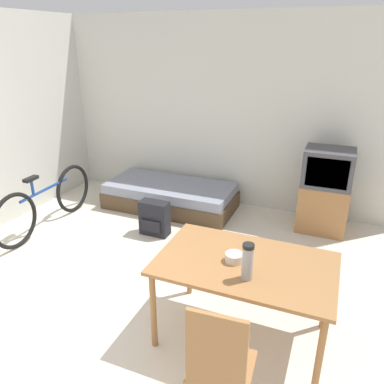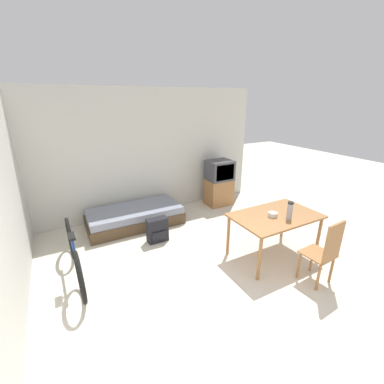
% 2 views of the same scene
% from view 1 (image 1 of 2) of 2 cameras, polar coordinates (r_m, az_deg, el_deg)
% --- Properties ---
extents(ground_plane, '(20.00, 20.00, 0.00)m').
position_cam_1_polar(ground_plane, '(3.30, -22.67, -25.24)').
color(ground_plane, beige).
extents(wall_back, '(5.51, 0.06, 2.70)m').
position_cam_1_polar(wall_back, '(5.57, 2.81, 12.01)').
color(wall_back, silver).
rests_on(wall_back, ground_plane).
extents(daybed, '(1.89, 0.89, 0.37)m').
position_cam_1_polar(daybed, '(5.57, -3.32, -0.57)').
color(daybed, '#4C3823').
rests_on(daybed, ground_plane).
extents(tv, '(0.61, 0.48, 1.10)m').
position_cam_1_polar(tv, '(5.05, 19.61, 0.23)').
color(tv, '#9E6B3D').
rests_on(tv, ground_plane).
extents(dining_table, '(1.38, 0.86, 0.73)m').
position_cam_1_polar(dining_table, '(3.04, 8.07, -11.73)').
color(dining_table, '#9E6B3D').
rests_on(dining_table, ground_plane).
extents(wooden_chair, '(0.41, 0.41, 0.99)m').
position_cam_1_polar(wooden_chair, '(2.47, 4.12, -24.91)').
color(wooden_chair, '#9E6B3D').
rests_on(wooden_chair, ground_plane).
extents(bicycle, '(0.10, 1.79, 0.77)m').
position_cam_1_polar(bicycle, '(5.27, -21.29, -1.50)').
color(bicycle, black).
rests_on(bicycle, ground_plane).
extents(thermos_flask, '(0.09, 0.09, 0.29)m').
position_cam_1_polar(thermos_flask, '(2.73, 8.48, -10.22)').
color(thermos_flask, '#99999E').
rests_on(thermos_flask, dining_table).
extents(mate_bowl, '(0.14, 0.14, 0.07)m').
position_cam_1_polar(mate_bowl, '(2.98, 6.43, -9.87)').
color(mate_bowl, beige).
rests_on(mate_bowl, dining_table).
extents(backpack, '(0.37, 0.21, 0.45)m').
position_cam_1_polar(backpack, '(4.81, -5.75, -4.01)').
color(backpack, black).
rests_on(backpack, ground_plane).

